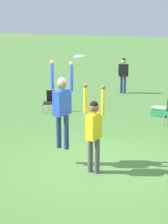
{
  "coord_description": "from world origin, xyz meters",
  "views": [
    {
      "loc": [
        3.92,
        -7.48,
        3.45
      ],
      "look_at": [
        -0.21,
        -0.04,
        1.3
      ],
      "focal_mm": 60.0,
      "sensor_mm": 36.0,
      "label": 1
    }
  ],
  "objects_px": {
    "frisbee": "(79,56)",
    "cooler_box": "(159,112)",
    "person_jumping": "(62,103)",
    "camping_chair_2": "(51,100)",
    "person_defending": "(94,127)",
    "person_spectator_far": "(123,72)"
  },
  "relations": [
    {
      "from": "frisbee",
      "to": "cooler_box",
      "type": "relative_size",
      "value": 0.46
    },
    {
      "from": "frisbee",
      "to": "person_spectator_far",
      "type": "bearing_deg",
      "value": 106.92
    },
    {
      "from": "frisbee",
      "to": "cooler_box",
      "type": "bearing_deg",
      "value": 88.32
    },
    {
      "from": "person_jumping",
      "to": "camping_chair_2",
      "type": "relative_size",
      "value": 2.57
    },
    {
      "from": "camping_chair_2",
      "to": "person_jumping",
      "type": "bearing_deg",
      "value": 96.86
    },
    {
      "from": "person_defending",
      "to": "frisbee",
      "type": "bearing_deg",
      "value": -95.73
    },
    {
      "from": "person_jumping",
      "to": "person_defending",
      "type": "distance_m",
      "value": 0.99
    },
    {
      "from": "person_jumping",
      "to": "person_spectator_far",
      "type": "xyz_separation_m",
      "value": [
        -2.22,
        8.83,
        -0.53
      ]
    },
    {
      "from": "frisbee",
      "to": "cooler_box",
      "type": "height_order",
      "value": "frisbee"
    },
    {
      "from": "camping_chair_2",
      "to": "frisbee",
      "type": "bearing_deg",
      "value": 100.68
    },
    {
      "from": "person_defending",
      "to": "cooler_box",
      "type": "relative_size",
      "value": 3.94
    },
    {
      "from": "person_jumping",
      "to": "cooler_box",
      "type": "bearing_deg",
      "value": -0.77
    },
    {
      "from": "frisbee",
      "to": "camping_chair_2",
      "type": "distance_m",
      "value": 5.94
    },
    {
      "from": "person_defending",
      "to": "cooler_box",
      "type": "height_order",
      "value": "person_defending"
    },
    {
      "from": "person_jumping",
      "to": "person_defending",
      "type": "xyz_separation_m",
      "value": [
        0.88,
        -0.09,
        -0.43
      ]
    },
    {
      "from": "frisbee",
      "to": "person_spectator_far",
      "type": "height_order",
      "value": "frisbee"
    },
    {
      "from": "person_jumping",
      "to": "cooler_box",
      "type": "xyz_separation_m",
      "value": [
        0.63,
        5.52,
        -1.34
      ]
    },
    {
      "from": "cooler_box",
      "to": "person_spectator_far",
      "type": "bearing_deg",
      "value": 130.72
    },
    {
      "from": "person_jumping",
      "to": "frisbee",
      "type": "bearing_deg",
      "value": -84.71
    },
    {
      "from": "frisbee",
      "to": "camping_chair_2",
      "type": "relative_size",
      "value": 0.29
    },
    {
      "from": "person_jumping",
      "to": "person_spectator_far",
      "type": "relative_size",
      "value": 1.27
    },
    {
      "from": "person_defending",
      "to": "camping_chair_2",
      "type": "height_order",
      "value": "person_defending"
    }
  ]
}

